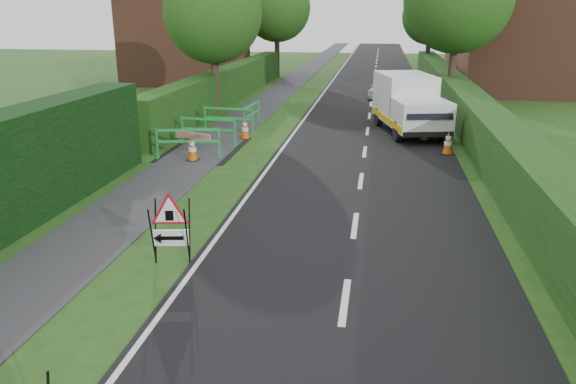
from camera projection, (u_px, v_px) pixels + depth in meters
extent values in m
plane|color=#204914|center=(179.00, 321.00, 8.69)|extent=(120.00, 120.00, 0.00)
cube|color=black|center=(375.00, 77.00, 41.19)|extent=(6.00, 90.00, 0.02)
cube|color=#2D2D30|center=(301.00, 75.00, 42.03)|extent=(2.00, 90.00, 0.02)
cube|color=#14380F|center=(230.00, 101.00, 30.12)|extent=(1.00, 24.00, 1.80)
cube|color=#14380F|center=(467.00, 130.00, 22.73)|extent=(1.20, 50.00, 1.50)
cube|color=brown|center=(187.00, 40.00, 37.56)|extent=(7.00, 7.00, 5.50)
cube|color=brown|center=(523.00, 45.00, 32.48)|extent=(7.00, 7.00, 5.50)
cube|color=brown|center=(496.00, 35.00, 45.48)|extent=(7.00, 7.00, 5.50)
cylinder|color=#2D2116|center=(216.00, 86.00, 25.90)|extent=(0.36, 0.36, 2.62)
sphere|color=#134512|center=(213.00, 13.00, 24.92)|extent=(4.40, 4.40, 4.40)
cylinder|color=#2D2116|center=(451.00, 76.00, 27.93)|extent=(0.36, 0.36, 2.97)
cylinder|color=#2D2116|center=(277.00, 57.00, 40.91)|extent=(0.36, 0.36, 2.80)
sphere|color=#134512|center=(277.00, 8.00, 39.85)|extent=(4.80, 4.80, 4.80)
cylinder|color=#2D2116|center=(427.00, 57.00, 43.04)|extent=(0.36, 0.36, 2.45)
sphere|color=#134512|center=(430.00, 16.00, 42.12)|extent=(4.20, 4.20, 4.20)
cylinder|color=black|center=(152.00, 237.00, 10.35)|extent=(0.09, 0.37, 1.19)
cylinder|color=black|center=(156.00, 231.00, 10.63)|extent=(0.09, 0.37, 1.19)
cylinder|color=black|center=(187.00, 236.00, 10.36)|extent=(0.09, 0.37, 1.19)
cylinder|color=black|center=(189.00, 230.00, 10.64)|extent=(0.09, 0.37, 1.19)
cube|color=white|center=(171.00, 238.00, 10.50)|extent=(0.66, 0.14, 0.32)
cube|color=black|center=(171.00, 238.00, 10.48)|extent=(0.47, 0.10, 0.07)
cone|color=black|center=(157.00, 238.00, 10.48)|extent=(0.18, 0.22, 0.19)
cube|color=black|center=(169.00, 216.00, 10.34)|extent=(0.15, 0.04, 0.19)
cube|color=silver|center=(404.00, 97.00, 22.57)|extent=(2.55, 3.39, 1.81)
cube|color=silver|center=(421.00, 116.00, 20.50)|extent=(2.29, 2.35, 1.11)
cube|color=black|center=(430.00, 112.00, 19.52)|extent=(1.66, 0.60, 0.51)
cube|color=yellow|center=(385.00, 119.00, 21.88)|extent=(1.13, 4.52, 0.23)
cube|color=yellow|center=(433.00, 118.00, 22.03)|extent=(1.13, 4.52, 0.23)
cube|color=black|center=(428.00, 134.00, 19.77)|extent=(1.82, 0.55, 0.19)
cylinder|color=black|center=(398.00, 132.00, 20.56)|extent=(0.40, 0.78, 0.75)
cylinder|color=black|center=(443.00, 131.00, 20.69)|extent=(0.40, 0.78, 0.75)
cylinder|color=black|center=(378.00, 117.00, 23.44)|extent=(0.40, 0.78, 0.75)
cylinder|color=black|center=(418.00, 116.00, 23.57)|extent=(0.40, 0.78, 0.75)
cube|color=black|center=(447.00, 154.00, 18.82)|extent=(0.38, 0.38, 0.04)
cone|color=#DB5206|center=(448.00, 142.00, 18.70)|extent=(0.32, 0.32, 0.75)
cylinder|color=white|center=(448.00, 143.00, 18.71)|extent=(0.25, 0.25, 0.14)
cylinder|color=white|center=(448.00, 138.00, 18.65)|extent=(0.17, 0.17, 0.10)
cube|color=black|center=(425.00, 140.00, 20.91)|extent=(0.38, 0.38, 0.04)
cone|color=#DB5206|center=(425.00, 129.00, 20.79)|extent=(0.32, 0.32, 0.75)
cylinder|color=white|center=(425.00, 130.00, 20.80)|extent=(0.25, 0.25, 0.14)
cylinder|color=white|center=(426.00, 125.00, 20.75)|extent=(0.17, 0.17, 0.10)
cube|color=black|center=(435.00, 129.00, 22.71)|extent=(0.38, 0.38, 0.04)
cone|color=#DB5206|center=(435.00, 120.00, 22.58)|extent=(0.32, 0.32, 0.75)
cylinder|color=white|center=(435.00, 121.00, 22.60)|extent=(0.25, 0.25, 0.14)
cylinder|color=white|center=(436.00, 116.00, 22.54)|extent=(0.17, 0.17, 0.10)
cube|color=black|center=(193.00, 160.00, 18.01)|extent=(0.38, 0.38, 0.04)
cone|color=#DB5206|center=(192.00, 148.00, 17.89)|extent=(0.32, 0.32, 0.75)
cylinder|color=white|center=(192.00, 149.00, 17.90)|extent=(0.25, 0.25, 0.14)
cylinder|color=white|center=(192.00, 144.00, 17.85)|extent=(0.17, 0.17, 0.10)
cube|color=black|center=(245.00, 139.00, 21.09)|extent=(0.38, 0.38, 0.04)
cone|color=#DB5206|center=(245.00, 128.00, 20.96)|extent=(0.32, 0.32, 0.75)
cylinder|color=white|center=(245.00, 129.00, 20.98)|extent=(0.25, 0.25, 0.14)
cylinder|color=white|center=(245.00, 124.00, 20.92)|extent=(0.17, 0.17, 0.10)
cube|color=green|center=(157.00, 143.00, 18.19)|extent=(0.06, 0.06, 1.00)
cube|color=green|center=(219.00, 142.00, 18.32)|extent=(0.06, 0.06, 1.00)
cube|color=green|center=(188.00, 130.00, 18.13)|extent=(1.96, 0.50, 0.08)
cube|color=green|center=(188.00, 141.00, 18.24)|extent=(1.96, 0.50, 0.08)
cube|color=green|center=(158.00, 158.00, 18.34)|extent=(0.14, 0.35, 0.04)
cube|color=green|center=(220.00, 157.00, 18.47)|extent=(0.14, 0.35, 0.04)
cube|color=green|center=(182.00, 130.00, 20.29)|extent=(0.05, 0.05, 1.00)
cube|color=green|center=(235.00, 132.00, 19.86)|extent=(0.05, 0.05, 1.00)
cube|color=green|center=(208.00, 119.00, 19.94)|extent=(2.00, 0.19, 0.08)
cube|color=green|center=(208.00, 130.00, 20.06)|extent=(2.00, 0.19, 0.08)
cube|color=green|center=(183.00, 143.00, 20.44)|extent=(0.08, 0.35, 0.04)
cube|color=green|center=(235.00, 145.00, 20.00)|extent=(0.08, 0.35, 0.04)
cube|color=green|center=(205.00, 118.00, 22.47)|extent=(0.05, 0.05, 1.00)
cube|color=green|center=(253.00, 120.00, 22.00)|extent=(0.05, 0.05, 1.00)
cube|color=green|center=(228.00, 109.00, 22.10)|extent=(2.00, 0.23, 0.08)
cube|color=green|center=(229.00, 118.00, 22.22)|extent=(2.00, 0.23, 0.08)
cube|color=green|center=(206.00, 130.00, 22.61)|extent=(0.09, 0.35, 0.04)
cube|color=green|center=(253.00, 132.00, 22.14)|extent=(0.09, 0.35, 0.04)
cube|color=green|center=(245.00, 119.00, 22.20)|extent=(0.05, 0.05, 1.00)
cube|color=green|center=(259.00, 111.00, 24.05)|extent=(0.05, 0.05, 1.00)
cube|color=green|center=(252.00, 105.00, 23.00)|extent=(0.22, 2.00, 0.08)
cube|color=green|center=(252.00, 114.00, 23.11)|extent=(0.22, 2.00, 0.08)
cube|color=green|center=(245.00, 131.00, 22.35)|extent=(0.35, 0.09, 0.04)
cube|color=green|center=(259.00, 122.00, 24.20)|extent=(0.35, 0.09, 0.04)
cube|color=red|center=(193.00, 148.00, 19.66)|extent=(1.43, 0.53, 0.25)
imported|color=silver|center=(383.00, 88.00, 30.97)|extent=(1.80, 3.33, 1.08)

